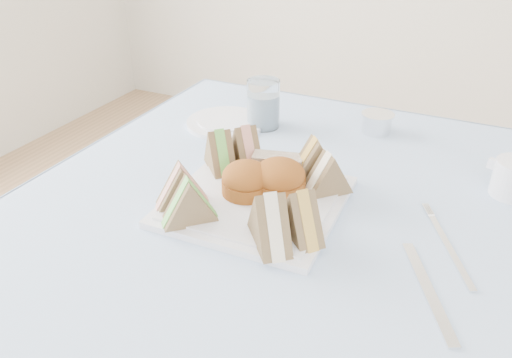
% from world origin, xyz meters
% --- Properties ---
extents(tablecloth, '(1.02, 1.02, 0.01)m').
position_xyz_m(tablecloth, '(0.00, 0.00, 0.74)').
color(tablecloth, '#B0C1F3').
rests_on(tablecloth, table).
extents(serving_plate, '(0.29, 0.29, 0.01)m').
position_xyz_m(serving_plate, '(-0.09, -0.02, 0.75)').
color(serving_plate, white).
rests_on(serving_plate, tablecloth).
extents(sandwich_fl_a, '(0.09, 0.09, 0.08)m').
position_xyz_m(sandwich_fl_a, '(-0.19, -0.10, 0.80)').
color(sandwich_fl_a, brown).
rests_on(sandwich_fl_a, serving_plate).
extents(sandwich_fl_b, '(0.09, 0.09, 0.08)m').
position_xyz_m(sandwich_fl_b, '(-0.16, -0.13, 0.80)').
color(sandwich_fl_b, brown).
rests_on(sandwich_fl_b, serving_plate).
extents(sandwich_fr_a, '(0.09, 0.09, 0.08)m').
position_xyz_m(sandwich_fr_a, '(0.01, -0.09, 0.80)').
color(sandwich_fr_a, brown).
rests_on(sandwich_fr_a, serving_plate).
extents(sandwich_fr_b, '(0.10, 0.10, 0.09)m').
position_xyz_m(sandwich_fr_b, '(-0.02, -0.13, 0.80)').
color(sandwich_fr_b, brown).
rests_on(sandwich_fr_b, serving_plate).
extents(sandwich_bl_a, '(0.09, 0.10, 0.08)m').
position_xyz_m(sandwich_bl_a, '(-0.20, 0.04, 0.80)').
color(sandwich_bl_a, brown).
rests_on(sandwich_bl_a, serving_plate).
extents(sandwich_bl_b, '(0.10, 0.09, 0.08)m').
position_xyz_m(sandwich_bl_b, '(-0.16, 0.08, 0.80)').
color(sandwich_bl_b, brown).
rests_on(sandwich_bl_b, serving_plate).
extents(sandwich_br_a, '(0.09, 0.09, 0.08)m').
position_xyz_m(sandwich_br_a, '(0.01, 0.05, 0.80)').
color(sandwich_br_a, brown).
rests_on(sandwich_br_a, serving_plate).
extents(sandwich_br_b, '(0.10, 0.09, 0.08)m').
position_xyz_m(sandwich_br_b, '(-0.03, 0.08, 0.80)').
color(sandwich_br_b, brown).
rests_on(sandwich_br_b, serving_plate).
extents(scone_left, '(0.09, 0.09, 0.06)m').
position_xyz_m(scone_left, '(-0.11, -0.02, 0.79)').
color(scone_left, brown).
rests_on(scone_left, serving_plate).
extents(scone_right, '(0.11, 0.11, 0.06)m').
position_xyz_m(scone_right, '(-0.06, 0.01, 0.79)').
color(scone_right, brown).
rests_on(scone_right, serving_plate).
extents(pastry_slice, '(0.10, 0.06, 0.04)m').
position_xyz_m(pastry_slice, '(-0.09, 0.06, 0.78)').
color(pastry_slice, tan).
rests_on(pastry_slice, serving_plate).
extents(side_plate, '(0.20, 0.20, 0.01)m').
position_xyz_m(side_plate, '(-0.30, 0.25, 0.75)').
color(side_plate, white).
rests_on(side_plate, tablecloth).
extents(water_glass, '(0.09, 0.09, 0.11)m').
position_xyz_m(water_glass, '(-0.22, 0.28, 0.80)').
color(water_glass, white).
rests_on(water_glass, tablecloth).
extents(tea_strainer, '(0.09, 0.09, 0.04)m').
position_xyz_m(tea_strainer, '(0.02, 0.36, 0.77)').
color(tea_strainer, silver).
rests_on(tea_strainer, tablecloth).
extents(knife, '(0.10, 0.19, 0.00)m').
position_xyz_m(knife, '(0.21, -0.12, 0.75)').
color(knife, silver).
rests_on(knife, tablecloth).
extents(fork, '(0.09, 0.17, 0.00)m').
position_xyz_m(fork, '(0.23, -0.02, 0.75)').
color(fork, silver).
rests_on(fork, tablecloth).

